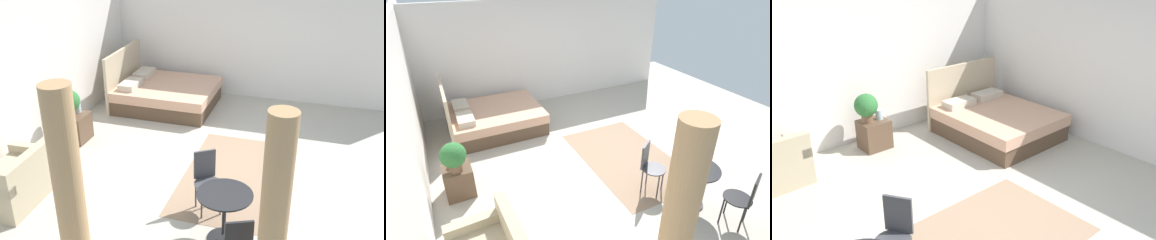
# 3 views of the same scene
# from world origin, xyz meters

# --- Properties ---
(ground_plane) EXTENTS (9.22, 9.70, 0.02)m
(ground_plane) POSITION_xyz_m (0.00, 0.00, -0.01)
(ground_plane) COLOR #B2A899
(wall_back) EXTENTS (9.22, 0.12, 2.63)m
(wall_back) POSITION_xyz_m (0.00, 3.35, 1.32)
(wall_back) COLOR silver
(wall_back) RESTS_ON ground
(wall_right) EXTENTS (0.12, 6.70, 2.63)m
(wall_right) POSITION_xyz_m (3.11, 0.00, 1.32)
(wall_right) COLOR silver
(wall_right) RESTS_ON ground
(area_rug) EXTENTS (2.59, 1.56, 0.01)m
(area_rug) POSITION_xyz_m (-0.33, -0.17, 0.00)
(area_rug) COLOR #93755B
(area_rug) RESTS_ON ground
(bed) EXTENTS (1.68, 2.00, 1.18)m
(bed) POSITION_xyz_m (1.98, 1.87, 0.28)
(bed) COLOR brown
(bed) RESTS_ON ground
(couch) EXTENTS (1.24, 0.84, 0.79)m
(couch) POSITION_xyz_m (-1.80, 2.69, 0.28)
(couch) COLOR tan
(couch) RESTS_ON ground
(nightstand) EXTENTS (0.47, 0.44, 0.50)m
(nightstand) POSITION_xyz_m (0.04, 2.83, 0.25)
(nightstand) COLOR brown
(nightstand) RESTS_ON ground
(potted_plant) EXTENTS (0.39, 0.39, 0.49)m
(potted_plant) POSITION_xyz_m (-0.06, 2.84, 0.78)
(potted_plant) COLOR brown
(potted_plant) RESTS_ON nightstand
(vase) EXTENTS (0.12, 0.12, 0.17)m
(vase) POSITION_xyz_m (0.16, 2.83, 0.58)
(vase) COLOR silver
(vase) RESTS_ON nightstand
(balcony_table) EXTENTS (0.68, 0.68, 0.68)m
(balcony_table) POSITION_xyz_m (-1.82, -0.32, 0.48)
(balcony_table) COLOR black
(balcony_table) RESTS_ON ground
(cafe_chair_near_couch) EXTENTS (0.52, 0.52, 0.86)m
(cafe_chair_near_couch) POSITION_xyz_m (-1.24, 0.06, 0.51)
(cafe_chair_near_couch) COLOR #3F3F44
(cafe_chair_near_couch) RESTS_ON ground
(curtain_left) EXTENTS (0.26, 0.26, 2.29)m
(curtain_left) POSITION_xyz_m (-2.86, -1.00, 1.14)
(curtain_left) COLOR tan
(curtain_left) RESTS_ON ground
(curtain_right) EXTENTS (0.31, 0.31, 2.29)m
(curtain_right) POSITION_xyz_m (-2.86, 1.10, 1.14)
(curtain_right) COLOR tan
(curtain_right) RESTS_ON ground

